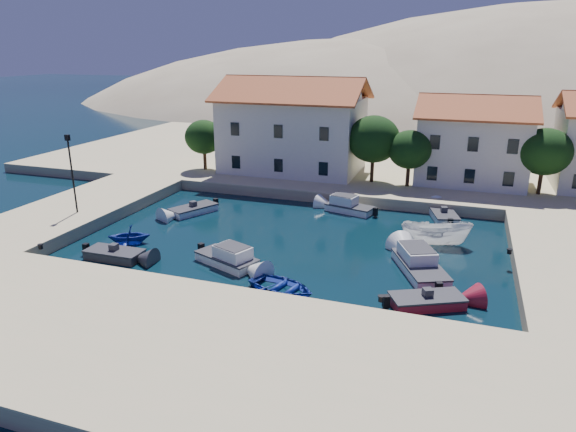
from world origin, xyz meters
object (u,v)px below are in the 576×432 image
object	(u,v)px
boat_east	(435,244)
cabin_cruiser_east	(420,265)
rowboat_south	(282,291)
building_left	(293,124)
building_mid	(473,138)
lamppost	(71,166)
cabin_cruiser_south	(227,257)

from	to	relation	value
boat_east	cabin_cruiser_east	bearing A→B (deg)	164.56
rowboat_south	building_left	bearing A→B (deg)	31.16
building_mid	rowboat_south	world-z (taller)	building_mid
building_left	lamppost	distance (m)	23.10
building_mid	cabin_cruiser_east	size ratio (longest dim) A/B	1.81
boat_east	building_left	bearing A→B (deg)	37.53
cabin_cruiser_south	cabin_cruiser_east	distance (m)	12.45
building_mid	cabin_cruiser_south	xyz separation A→B (m)	(-14.70, -24.39, -4.75)
cabin_cruiser_south	cabin_cruiser_east	world-z (taller)	same
building_left	boat_east	size ratio (longest dim) A/B	2.96
rowboat_south	cabin_cruiser_east	bearing A→B (deg)	-40.20
cabin_cruiser_south	rowboat_south	distance (m)	5.35
cabin_cruiser_south	lamppost	bearing A→B (deg)	-170.84
building_left	building_mid	world-z (taller)	building_left
building_left	lamppost	xyz separation A→B (m)	(-11.50, -20.00, -1.18)
rowboat_south	boat_east	world-z (taller)	boat_east
building_left	cabin_cruiser_south	size ratio (longest dim) A/B	3.08
building_mid	cabin_cruiser_east	world-z (taller)	building_mid
building_mid	lamppost	size ratio (longest dim) A/B	1.69
lamppost	rowboat_south	distance (m)	20.93
building_mid	cabin_cruiser_east	xyz separation A→B (m)	(-2.59, -21.52, -4.75)
cabin_cruiser_east	cabin_cruiser_south	bearing A→B (deg)	78.72
building_mid	cabin_cruiser_east	distance (m)	22.19
building_left	boat_east	world-z (taller)	building_left
cabin_cruiser_south	cabin_cruiser_east	size ratio (longest dim) A/B	0.82
cabin_cruiser_east	boat_east	size ratio (longest dim) A/B	1.17
building_mid	rowboat_south	xyz separation A→B (m)	(-9.97, -26.86, -5.22)
lamppost	cabin_cruiser_south	distance (m)	15.77
lamppost	cabin_cruiser_south	xyz separation A→B (m)	(14.80, -3.39, -4.28)
building_left	lamppost	bearing A→B (deg)	-119.90
rowboat_south	cabin_cruiser_south	bearing A→B (deg)	76.41
building_left	building_mid	xyz separation A→B (m)	(18.00, 1.00, -0.71)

